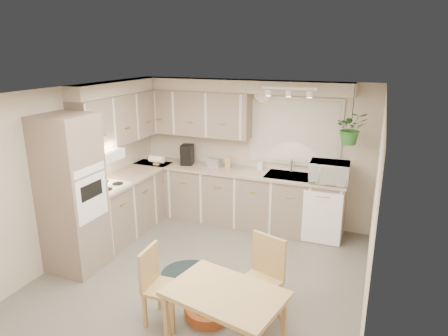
{
  "coord_description": "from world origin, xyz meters",
  "views": [
    {
      "loc": [
        1.95,
        -4.19,
        2.87
      ],
      "look_at": [
        0.09,
        0.55,
        1.35
      ],
      "focal_mm": 32.0,
      "sensor_mm": 36.0,
      "label": 1
    }
  ],
  "objects": [
    {
      "name": "toaster",
      "position": [
        -0.58,
        1.82,
        1.01
      ],
      "size": [
        0.27,
        0.19,
        0.15
      ],
      "primitive_type": "cube",
      "rotation": [
        0.0,
        0.0,
        -0.23
      ],
      "color": "#A2A4A9",
      "rests_on": "counter_back"
    },
    {
      "name": "hanging_plant",
      "position": [
        1.59,
        1.7,
        1.73
      ],
      "size": [
        0.53,
        0.57,
        0.37
      ],
      "primitive_type": "imported",
      "rotation": [
        0.0,
        0.0,
        0.26
      ],
      "color": "#2E6829",
      "rests_on": "ceiling"
    },
    {
      "name": "pet_bed",
      "position": [
        0.4,
        -0.72,
        0.06
      ],
      "size": [
        0.5,
        0.5,
        0.11
      ],
      "primitive_type": "cylinder",
      "rotation": [
        0.0,
        0.0,
        0.02
      ],
      "color": "#BE4E26",
      "rests_on": "floor"
    },
    {
      "name": "soffit_back",
      "position": [
        -0.2,
        1.95,
        2.3
      ],
      "size": [
        3.6,
        0.3,
        0.2
      ],
      "primitive_type": "cube",
      "color": "beige",
      "rests_on": "wall_back"
    },
    {
      "name": "sink",
      "position": [
        0.7,
        1.8,
        0.9
      ],
      "size": [
        0.7,
        0.48,
        0.1
      ],
      "primitive_type": "cube",
      "color": "#A2A4A9",
      "rests_on": "counter_back"
    },
    {
      "name": "wall_back",
      "position": [
        0.0,
        2.1,
        1.2
      ],
      "size": [
        4.0,
        0.04,
        2.4
      ],
      "primitive_type": "cube",
      "color": "beige",
      "rests_on": "floor"
    },
    {
      "name": "counter_left",
      "position": [
        -1.69,
        0.88,
        0.92
      ],
      "size": [
        0.64,
        1.89,
        0.04
      ],
      "primitive_type": "cube",
      "color": "#C5A78F",
      "rests_on": "base_cab_left"
    },
    {
      "name": "range_hood",
      "position": [
        -1.7,
        0.3,
        1.4
      ],
      "size": [
        0.4,
        0.6,
        0.14
      ],
      "primitive_type": "cube",
      "color": "white",
      "rests_on": "upper_cab_left"
    },
    {
      "name": "base_cab_left",
      "position": [
        -1.7,
        0.88,
        0.45
      ],
      "size": [
        0.6,
        1.85,
        0.9
      ],
      "primitive_type": "cube",
      "color": "gray",
      "rests_on": "floor"
    },
    {
      "name": "soffit_left",
      "position": [
        -1.85,
        1.0,
        2.3
      ],
      "size": [
        0.3,
        2.0,
        0.2
      ],
      "primitive_type": "cube",
      "color": "beige",
      "rests_on": "wall_left"
    },
    {
      "name": "upper_cab_left",
      "position": [
        -1.82,
        1.0,
        1.83
      ],
      "size": [
        0.35,
        2.0,
        0.75
      ],
      "primitive_type": "cube",
      "color": "gray",
      "rests_on": "wall_left"
    },
    {
      "name": "wall_oven_face",
      "position": [
        -1.35,
        -0.38,
        1.05
      ],
      "size": [
        0.02,
        0.56,
        0.58
      ],
      "primitive_type": "cube",
      "color": "white",
      "rests_on": "oven_stack"
    },
    {
      "name": "base_cab_back",
      "position": [
        -0.2,
        1.8,
        0.45
      ],
      "size": [
        3.6,
        0.6,
        0.9
      ],
      "primitive_type": "cube",
      "color": "gray",
      "rests_on": "floor"
    },
    {
      "name": "dishwasher_front",
      "position": [
        1.3,
        1.49,
        0.42
      ],
      "size": [
        0.58,
        0.02,
        0.83
      ],
      "primitive_type": "cube",
      "color": "white",
      "rests_on": "base_cab_back"
    },
    {
      "name": "soap_bottle",
      "position": [
        0.19,
        1.95,
        0.98
      ],
      "size": [
        0.11,
        0.2,
        0.09
      ],
      "primitive_type": "imported",
      "rotation": [
        0.0,
        0.0,
        0.15
      ],
      "color": "white",
      "rests_on": "counter_back"
    },
    {
      "name": "window_frame",
      "position": [
        0.7,
        2.08,
        1.6
      ],
      "size": [
        1.5,
        0.02,
        1.1
      ],
      "primitive_type": "cube",
      "color": "beige",
      "rests_on": "wall_back"
    },
    {
      "name": "microwave",
      "position": [
        1.34,
        1.7,
        1.13
      ],
      "size": [
        0.59,
        0.35,
        0.39
      ],
      "primitive_type": "imported",
      "rotation": [
        0.0,
        0.0,
        0.05
      ],
      "color": "white",
      "rests_on": "counter_back"
    },
    {
      "name": "chair_left",
      "position": [
        -0.0,
        -0.94,
        0.43
      ],
      "size": [
        0.42,
        0.42,
        0.85
      ],
      "primitive_type": "cube",
      "rotation": [
        0.0,
        0.0,
        -1.52
      ],
      "color": "tan",
      "rests_on": "floor"
    },
    {
      "name": "dining_table",
      "position": [
        0.77,
        -1.15,
        0.34
      ],
      "size": [
        1.21,
        0.93,
        0.68
      ],
      "primitive_type": "cube",
      "rotation": [
        0.0,
        0.0,
        -0.21
      ],
      "color": "tan",
      "rests_on": "floor"
    },
    {
      "name": "window_blinds",
      "position": [
        0.7,
        2.07,
        1.6
      ],
      "size": [
        1.4,
        0.02,
        1.0
      ],
      "primitive_type": "cube",
      "color": "silver",
      "rests_on": "wall_back"
    },
    {
      "name": "wall_clock",
      "position": [
        0.15,
        2.07,
        2.18
      ],
      "size": [
        0.3,
        0.03,
        0.3
      ],
      "primitive_type": "cylinder",
      "rotation": [
        1.57,
        0.0,
        0.0
      ],
      "color": "gold",
      "rests_on": "wall_back"
    },
    {
      "name": "oven_stack",
      "position": [
        -1.68,
        -0.38,
        1.05
      ],
      "size": [
        0.65,
        0.65,
        2.1
      ],
      "primitive_type": "cube",
      "color": "gray",
      "rests_on": "floor"
    },
    {
      "name": "chair_back",
      "position": [
        0.92,
        -0.55,
        0.47
      ],
      "size": [
        0.55,
        0.55,
        0.94
      ],
      "primitive_type": "cube",
      "rotation": [
        0.0,
        0.0,
        2.82
      ],
      "color": "tan",
      "rests_on": "floor"
    },
    {
      "name": "upper_cab_back",
      "position": [
        -1.0,
        1.93,
        1.83
      ],
      "size": [
        2.0,
        0.35,
        0.75
      ],
      "primitive_type": "cube",
      "color": "gray",
      "rests_on": "wall_back"
    },
    {
      "name": "coffee_maker",
      "position": [
        -1.08,
        1.8,
        1.11
      ],
      "size": [
        0.24,
        0.27,
        0.35
      ],
      "primitive_type": "cube",
      "rotation": [
        0.0,
        0.0,
        0.2
      ],
      "color": "black",
      "rests_on": "counter_back"
    },
    {
      "name": "floor",
      "position": [
        0.0,
        0.0,
        0.0
      ],
      "size": [
        4.2,
        4.2,
        0.0
      ],
      "primitive_type": "plane",
      "color": "#69655C",
      "rests_on": "ground"
    },
    {
      "name": "knife_block",
      "position": [
        -0.34,
        1.85,
        1.04
      ],
      "size": [
        0.1,
        0.1,
        0.2
      ],
      "primitive_type": "cube",
      "rotation": [
        0.0,
        0.0,
        0.13
      ],
      "color": "tan",
      "rests_on": "counter_back"
    },
    {
      "name": "wall_left",
      "position": [
        -2.0,
        0.0,
        1.2
      ],
      "size": [
        0.04,
        4.2,
        2.4
      ],
      "primitive_type": "cube",
      "color": "beige",
      "rests_on": "floor"
    },
    {
      "name": "ceiling",
      "position": [
        0.0,
        0.0,
        2.4
      ],
      "size": [
        4.2,
        4.2,
        0.0
      ],
      "primitive_type": "plane",
      "color": "white",
      "rests_on": "wall_back"
    },
    {
      "name": "cooktop",
      "position": [
        -1.68,
        0.3,
        0.94
      ],
      "size": [
        0.52,
        0.58,
        0.02
      ],
      "primitive_type": "cube",
      "color": "white",
      "rests_on": "counter_left"
    },
    {
      "name": "track_light_bar",
      "position": [
        0.7,
        1.55,
        2.33
      ],
      "size": [
        0.8,
        0.04,
        0.04
      ],
      "primitive_type": "cube",
      "color": "white",
      "rests_on": "ceiling"
    },
    {
      "name": "counter_back",
      "position": [
        -0.2,
        1.79,
        0.92
      ],
      "size": [
        3.64,
        0.64,
        0.04
      ],
      "primitive_type": "cube",
      "color": "#C5A78F",
      "rests_on": "base_cab_back"
    },
    {
      "name": "wall_front",
      "position": [
        0.0,
        -2.1,
        1.2
      ],
      "size": [
        4.0,
        0.04,
        2.4
      ],
      "primitive_type": "cube",
      "color": "beige",
      "rests_on": "floor"
    },
    {
      "name": "braided_rug",
      "position": [
        -0.01,
        -0.08,
        0.01
      ],
      "size": [
        1.35,
        1.16,
        0.01
      ],
      "primitive_type": "ellipsoid",
      "rotation": [
        0.0,
        0.0,
        -0.31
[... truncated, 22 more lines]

